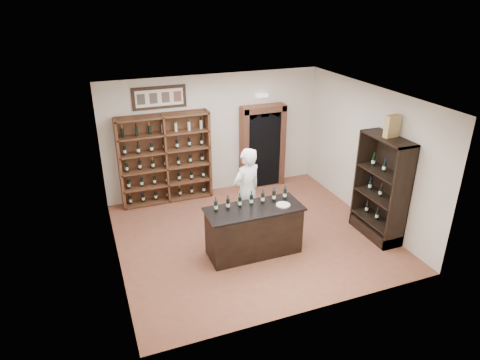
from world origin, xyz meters
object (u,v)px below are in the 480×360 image
at_px(counter_bottle_0, 216,206).
at_px(shopkeeper, 247,192).
at_px(wine_shelf, 165,159).
at_px(side_cabinet, 380,203).
at_px(wine_crate, 392,126).
at_px(tasting_counter, 254,231).

bearing_deg(counter_bottle_0, shopkeeper, 35.87).
bearing_deg(wine_shelf, counter_bottle_0, -82.24).
distance_m(side_cabinet, wine_crate, 1.66).
xyz_separation_m(wine_shelf, counter_bottle_0, (0.38, -2.79, 0.01)).
xyz_separation_m(tasting_counter, wine_crate, (2.73, -0.31, 1.92)).
xyz_separation_m(tasting_counter, shopkeeper, (0.15, 0.78, 0.47)).
relative_size(side_cabinet, wine_crate, 5.07).
bearing_deg(wine_crate, side_cabinet, 98.91).
distance_m(wine_shelf, side_cabinet, 5.02).
distance_m(wine_shelf, shopkeeper, 2.50).
height_order(wine_shelf, side_cabinet, same).
bearing_deg(tasting_counter, counter_bottle_0, 168.61).
distance_m(tasting_counter, counter_bottle_0, 0.96).
height_order(counter_bottle_0, wine_crate, wine_crate).
distance_m(wine_shelf, tasting_counter, 3.19).
bearing_deg(shopkeeper, wine_crate, 137.60).
relative_size(wine_shelf, tasting_counter, 1.17).
relative_size(counter_bottle_0, shopkeeper, 0.16).
relative_size(tasting_counter, counter_bottle_0, 6.27).
height_order(tasting_counter, side_cabinet, side_cabinet).
height_order(shopkeeper, wine_crate, wine_crate).
xyz_separation_m(tasting_counter, side_cabinet, (2.72, -0.30, 0.26)).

